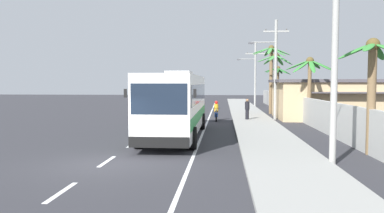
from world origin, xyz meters
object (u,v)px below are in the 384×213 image
object	(u,v)px
utility_pole_nearest	(333,37)
utility_pole_mid	(275,66)
coach_bus_foreground	(177,102)
motorcycle_beside_bus	(216,113)
roadside_building	(350,99)
palm_fourth	(277,79)
palm_nearest	(276,72)
utility_pole_far	(255,72)
palm_second	(271,66)
palm_third	(372,74)
palm_farthest	(310,73)
pedestrian_near_kerb	(247,109)

from	to	relation	value
utility_pole_nearest	utility_pole_mid	size ratio (longest dim) A/B	1.06
coach_bus_foreground	motorcycle_beside_bus	distance (m)	9.38
utility_pole_mid	roadside_building	bearing A→B (deg)	9.47
palm_fourth	utility_pole_nearest	bearing A→B (deg)	-94.47
coach_bus_foreground	palm_nearest	bearing A→B (deg)	62.08
utility_pole_far	palm_nearest	size ratio (longest dim) A/B	1.44
utility_pole_mid	roadside_building	xyz separation A→B (m)	(6.38, 1.06, -2.72)
motorcycle_beside_bus	palm_nearest	distance (m)	7.82
utility_pole_mid	palm_fourth	bearing A→B (deg)	80.95
roadside_building	palm_second	bearing A→B (deg)	140.95
motorcycle_beside_bus	palm_third	bearing A→B (deg)	-63.91
utility_pole_nearest	palm_farthest	world-z (taller)	utility_pole_nearest
utility_pole_nearest	palm_third	bearing A→B (deg)	44.19
coach_bus_foreground	palm_farthest	distance (m)	11.87
palm_farthest	coach_bus_foreground	bearing A→B (deg)	-139.75
motorcycle_beside_bus	roadside_building	distance (m)	11.42
palm_nearest	palm_second	xyz separation A→B (m)	(-0.08, 2.62, 0.66)
motorcycle_beside_bus	roadside_building	xyz separation A→B (m)	(11.10, 2.52, 1.01)
utility_pole_far	motorcycle_beside_bus	bearing A→B (deg)	-103.53
coach_bus_foreground	palm_third	xyz separation A→B (m)	(8.75, -4.62, 1.45)
utility_pole_mid	palm_farthest	distance (m)	3.72
roadside_building	utility_pole_nearest	bearing A→B (deg)	-109.81
utility_pole_mid	palm_nearest	bearing A→B (deg)	80.79
utility_pole_nearest	palm_second	size ratio (longest dim) A/B	1.29
palm_fourth	coach_bus_foreground	bearing A→B (deg)	-110.22
utility_pole_nearest	palm_nearest	distance (m)	20.57
utility_pole_nearest	palm_fourth	world-z (taller)	utility_pole_nearest
pedestrian_near_kerb	utility_pole_mid	distance (m)	4.37
pedestrian_near_kerb	utility_pole_nearest	bearing A→B (deg)	92.51
motorcycle_beside_bus	pedestrian_near_kerb	world-z (taller)	pedestrian_near_kerb
pedestrian_near_kerb	roadside_building	world-z (taller)	roadside_building
motorcycle_beside_bus	palm_fourth	size ratio (longest dim) A/B	0.39
motorcycle_beside_bus	utility_pole_mid	bearing A→B (deg)	17.13
palm_second	palm_fourth	world-z (taller)	palm_second
palm_nearest	utility_pole_nearest	bearing A→B (deg)	-92.11
palm_nearest	palm_third	xyz separation A→B (m)	(1.45, -18.39, -0.67)
utility_pole_mid	palm_fourth	distance (m)	14.07
utility_pole_nearest	palm_third	size ratio (longest dim) A/B	1.77
utility_pole_far	palm_third	xyz separation A→B (m)	(2.19, -32.42, -1.04)
utility_pole_far	palm_second	xyz separation A→B (m)	(0.65, -11.41, 0.28)
coach_bus_foreground	roadside_building	world-z (taller)	coach_bus_foreground
utility_pole_far	palm_fourth	world-z (taller)	utility_pole_far
motorcycle_beside_bus	utility_pole_far	bearing A→B (deg)	76.47
palm_farthest	roadside_building	bearing A→B (deg)	43.63
pedestrian_near_kerb	palm_third	size ratio (longest dim) A/B	0.33
palm_farthest	utility_pole_nearest	bearing A→B (deg)	-99.55
utility_pole_nearest	roadside_building	xyz separation A→B (m)	(6.61, 18.35, -3.01)
palm_third	palm_nearest	bearing A→B (deg)	94.52
motorcycle_beside_bus	palm_farthest	xyz separation A→B (m)	(6.90, -1.48, 3.08)
pedestrian_near_kerb	palm_second	xyz separation A→B (m)	(2.73, 7.42, 3.71)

